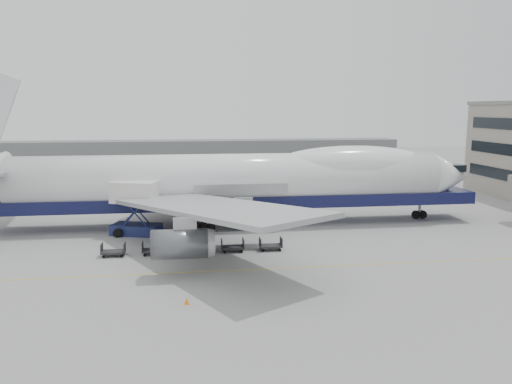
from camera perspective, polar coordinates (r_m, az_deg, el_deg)
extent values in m
plane|color=gray|center=(51.22, -1.76, -6.78)|extent=(260.00, 260.00, 0.00)
cube|color=gold|center=(45.52, -0.96, -8.88)|extent=(60.00, 0.15, 0.01)
cube|color=slate|center=(119.49, -10.12, 4.15)|extent=(110.00, 8.00, 7.00)
cylinder|color=white|center=(61.72, -2.96, 1.43)|extent=(52.00, 6.40, 6.40)
cube|color=#10133D|center=(62.22, -2.02, -0.89)|extent=(60.00, 5.76, 1.50)
cone|color=white|center=(70.33, 21.31, 1.78)|extent=(6.00, 6.40, 6.40)
ellipsoid|color=white|center=(64.69, 10.95, 3.21)|extent=(20.67, 5.78, 4.56)
cube|color=#9EA0A3|center=(47.57, -5.10, -1.76)|extent=(20.35, 26.74, 2.26)
cube|color=#9EA0A3|center=(75.77, -6.14, 2.43)|extent=(20.35, 26.74, 2.26)
cylinder|color=#595B60|center=(80.72, -8.34, 1.25)|extent=(4.80, 2.60, 2.60)
cylinder|color=#595B60|center=(72.00, -3.62, 0.33)|extent=(4.80, 2.60, 2.60)
cylinder|color=#595B60|center=(52.42, -2.01, -3.13)|extent=(4.80, 2.60, 2.60)
cylinder|color=#595B60|center=(43.45, -8.74, -5.91)|extent=(4.80, 2.60, 2.60)
cylinder|color=slate|center=(69.18, 18.19, -1.90)|extent=(0.36, 0.36, 2.50)
cylinder|color=black|center=(69.32, 18.16, -2.47)|extent=(1.10, 0.45, 1.10)
cylinder|color=slate|center=(59.40, -5.57, -3.29)|extent=(0.36, 0.36, 2.50)
cylinder|color=black|center=(59.56, -5.56, -3.95)|extent=(1.10, 0.45, 1.10)
cylinder|color=slate|center=(65.26, -5.78, -2.13)|extent=(0.36, 0.36, 2.50)
cylinder|color=black|center=(65.41, -5.77, -2.73)|extent=(1.10, 0.45, 1.10)
cube|color=navy|center=(59.34, -13.52, -4.17)|extent=(6.05, 4.23, 1.21)
cube|color=silver|center=(58.48, -13.69, 0.02)|extent=(5.70, 4.30, 2.42)
cube|color=navy|center=(57.69, -13.72, -2.33)|extent=(3.76, 1.34, 4.33)
cube|color=navy|center=(60.05, -13.49, -1.86)|extent=(3.76, 1.34, 4.33)
cube|color=slate|center=(60.21, -13.52, 0.30)|extent=(2.92, 2.08, 0.15)
cylinder|color=black|center=(58.54, -15.55, -4.55)|extent=(0.99, 0.39, 0.99)
cylinder|color=black|center=(60.66, -15.28, -4.05)|extent=(0.99, 0.39, 0.99)
cylinder|color=black|center=(58.13, -11.67, -4.50)|extent=(0.99, 0.39, 0.99)
cylinder|color=black|center=(60.26, -11.54, -3.99)|extent=(0.99, 0.39, 0.99)
cone|color=orange|center=(38.26, -7.93, -12.20)|extent=(0.35, 0.35, 0.55)
cube|color=orange|center=(38.36, -7.92, -12.56)|extent=(0.37, 0.37, 0.03)
cube|color=#2D2D30|center=(51.38, -15.99, -6.58)|extent=(2.30, 1.35, 0.18)
cube|color=#2D2D30|center=(51.45, -17.23, -6.16)|extent=(0.08, 1.35, 0.90)
cube|color=#2D2D30|center=(51.13, -14.78, -6.14)|extent=(0.08, 1.35, 0.90)
cylinder|color=black|center=(51.07, -17.01, -7.08)|extent=(0.30, 0.12, 0.30)
cylinder|color=black|center=(52.12, -16.82, -6.74)|extent=(0.30, 0.12, 0.30)
cylinder|color=black|center=(50.82, -15.10, -7.07)|extent=(0.30, 0.12, 0.30)
cylinder|color=black|center=(51.87, -14.95, -6.73)|extent=(0.30, 0.12, 0.30)
cube|color=#2D2D30|center=(50.96, -11.59, -6.54)|extent=(2.30, 1.35, 0.18)
cube|color=#2D2D30|center=(50.94, -12.84, -6.12)|extent=(0.08, 1.35, 0.90)
cube|color=#2D2D30|center=(50.78, -10.36, -6.08)|extent=(0.08, 1.35, 0.90)
cylinder|color=black|center=(50.58, -12.58, -7.05)|extent=(0.30, 0.12, 0.30)
cylinder|color=black|center=(51.63, -12.48, -6.70)|extent=(0.30, 0.12, 0.30)
cylinder|color=black|center=(50.46, -10.64, -7.02)|extent=(0.30, 0.12, 0.30)
cylinder|color=black|center=(51.51, -10.59, -6.68)|extent=(0.30, 0.12, 0.30)
cube|color=#2D2D30|center=(50.83, -7.14, -6.45)|extent=(2.30, 1.35, 0.18)
cube|color=#2D2D30|center=(50.73, -8.40, -6.05)|extent=(0.08, 1.35, 0.90)
cube|color=#2D2D30|center=(50.74, -5.90, -5.99)|extent=(0.08, 1.35, 0.90)
cylinder|color=black|center=(50.39, -8.10, -6.98)|extent=(0.30, 0.12, 0.30)
cylinder|color=black|center=(51.44, -8.09, -6.63)|extent=(0.30, 0.12, 0.30)
cylinder|color=black|center=(50.40, -6.15, -6.93)|extent=(0.30, 0.12, 0.30)
cylinder|color=black|center=(51.46, -6.19, -6.58)|extent=(0.30, 0.12, 0.30)
cube|color=#2D2D30|center=(51.01, -2.70, -6.33)|extent=(2.30, 1.35, 0.18)
cube|color=#2D2D30|center=(50.82, -3.94, -5.94)|extent=(0.08, 1.35, 0.90)
cube|color=#2D2D30|center=(51.00, -1.46, -5.86)|extent=(0.08, 1.35, 0.90)
cylinder|color=black|center=(50.50, -3.61, -6.86)|extent=(0.30, 0.12, 0.30)
cylinder|color=black|center=(51.55, -3.70, -6.52)|extent=(0.30, 0.12, 0.30)
cylinder|color=black|center=(50.64, -1.67, -6.80)|extent=(0.30, 0.12, 0.30)
cylinder|color=black|center=(51.69, -1.80, -6.46)|extent=(0.30, 0.12, 0.30)
cube|color=#2D2D30|center=(51.49, 1.69, -6.18)|extent=(2.30, 1.35, 0.18)
cube|color=#2D2D30|center=(51.22, 0.47, -5.79)|extent=(0.08, 1.35, 0.90)
cube|color=#2D2D30|center=(51.57, 2.90, -5.70)|extent=(0.08, 1.35, 0.90)
cylinder|color=black|center=(50.92, 0.84, -6.70)|extent=(0.30, 0.12, 0.30)
cylinder|color=black|center=(51.96, 0.65, -6.37)|extent=(0.30, 0.12, 0.30)
cylinder|color=black|center=(51.19, 2.73, -6.62)|extent=(0.30, 0.12, 0.30)
cylinder|color=black|center=(52.23, 2.51, -6.29)|extent=(0.30, 0.12, 0.30)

